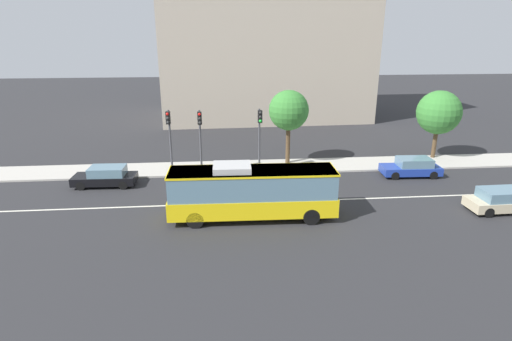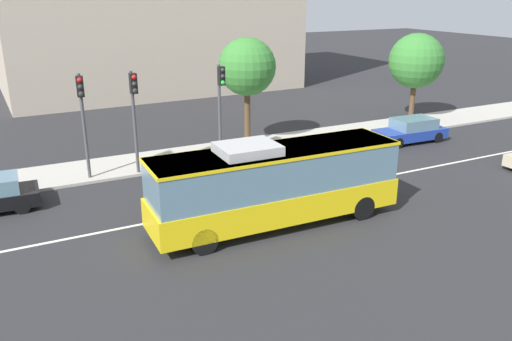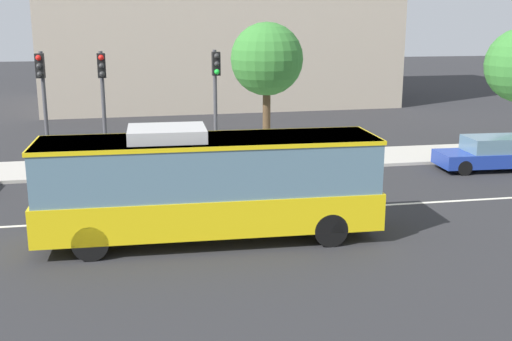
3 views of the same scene
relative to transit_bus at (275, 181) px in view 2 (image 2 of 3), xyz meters
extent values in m
plane|color=#28282B|center=(1.72, 2.35, -1.81)|extent=(160.00, 160.00, 0.00)
cube|color=#B2ADA3|center=(1.72, 9.69, -1.74)|extent=(80.00, 3.54, 0.14)
cube|color=silver|center=(1.72, 2.35, -1.80)|extent=(76.00, 0.16, 0.01)
cube|color=yellow|center=(0.02, 0.00, -0.83)|extent=(10.06, 2.73, 1.10)
cube|color=slate|center=(0.02, 0.00, 0.50)|extent=(9.85, 2.65, 1.58)
cube|color=yellow|center=(0.02, 0.00, 1.23)|extent=(9.95, 2.70, 0.12)
cube|color=#B2B2B2|center=(-1.18, 0.03, 1.47)|extent=(2.24, 1.85, 0.36)
cylinder|color=black|center=(3.45, 1.02, -1.31)|extent=(1.01, 0.32, 1.00)
cylinder|color=black|center=(3.40, -1.18, -1.31)|extent=(1.01, 0.32, 1.00)
cylinder|color=black|center=(-3.35, 1.18, -1.31)|extent=(1.01, 0.32, 1.00)
cylinder|color=black|center=(-3.40, -1.02, -1.31)|extent=(1.01, 0.32, 1.00)
cube|color=#1E3899|center=(13.01, 6.57, -1.29)|extent=(4.57, 1.99, 0.60)
cube|color=slate|center=(13.26, 6.56, -0.67)|extent=(2.59, 1.76, 0.64)
cylinder|color=black|center=(11.48, 5.84, -1.49)|extent=(0.65, 0.25, 0.64)
cylinder|color=black|center=(11.55, 7.43, -1.49)|extent=(0.65, 0.25, 0.64)
cylinder|color=black|center=(14.48, 5.71, -1.49)|extent=(0.65, 0.25, 0.64)
cylinder|color=black|center=(14.55, 7.31, -1.49)|extent=(0.65, 0.25, 0.64)
cylinder|color=black|center=(-8.88, 5.65, -1.49)|extent=(0.65, 0.24, 0.64)
cylinder|color=black|center=(-8.83, 7.25, -1.49)|extent=(0.65, 0.24, 0.64)
cylinder|color=#47474C|center=(-3.33, 8.19, 0.79)|extent=(0.16, 0.16, 5.20)
cube|color=black|center=(-3.31, 7.91, 2.84)|extent=(0.34, 0.30, 0.96)
sphere|color=red|center=(-3.29, 7.76, 3.16)|extent=(0.22, 0.22, 0.22)
sphere|color=#2D2D2D|center=(-3.29, 7.76, 2.84)|extent=(0.22, 0.22, 0.22)
sphere|color=#2D2D2D|center=(-3.29, 7.76, 2.52)|extent=(0.22, 0.22, 0.22)
cylinder|color=#47474C|center=(-5.65, 8.51, 0.79)|extent=(0.16, 0.16, 5.20)
cube|color=black|center=(-5.68, 8.23, 2.84)|extent=(0.35, 0.31, 0.96)
sphere|color=red|center=(-5.69, 8.08, 3.16)|extent=(0.22, 0.22, 0.22)
sphere|color=#2D2D2D|center=(-5.69, 8.08, 2.84)|extent=(0.22, 0.22, 0.22)
sphere|color=#2D2D2D|center=(-5.69, 8.08, 2.52)|extent=(0.22, 0.22, 0.22)
cylinder|color=#47474C|center=(1.25, 8.38, 0.79)|extent=(0.16, 0.16, 5.20)
cube|color=black|center=(1.28, 8.10, 2.84)|extent=(0.34, 0.30, 0.96)
sphere|color=#2D2D2D|center=(1.29, 7.95, 3.16)|extent=(0.22, 0.22, 0.22)
sphere|color=#2D2D2D|center=(1.29, 7.95, 2.84)|extent=(0.22, 0.22, 0.22)
sphere|color=#1ED838|center=(1.29, 7.95, 2.52)|extent=(0.22, 0.22, 0.22)
cylinder|color=#4C3823|center=(17.10, 10.88, -0.43)|extent=(0.36, 0.36, 2.77)
sphere|color=#387F33|center=(17.10, 10.88, 2.37)|extent=(3.76, 3.76, 3.76)
cylinder|color=#4C3823|center=(3.89, 10.46, -0.10)|extent=(0.36, 0.36, 3.42)
sphere|color=#387F33|center=(3.89, 10.46, 2.85)|extent=(3.31, 3.31, 3.31)
cube|color=slate|center=(16.91, 32.21, 0.30)|extent=(0.49, 12.53, 1.50)
cube|color=slate|center=(16.91, 32.21, 3.70)|extent=(0.49, 12.53, 1.50)
camera|label=1|loc=(-1.84, -22.98, 9.09)|focal=29.03mm
camera|label=2|loc=(-9.12, -16.35, 7.02)|focal=36.24mm
camera|label=3|loc=(-1.93, -17.74, 4.71)|focal=43.89mm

